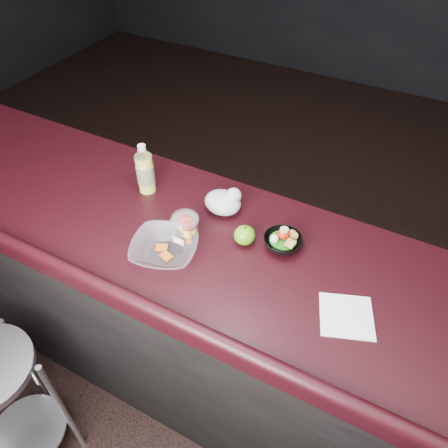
{
  "coord_description": "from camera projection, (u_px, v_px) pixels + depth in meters",
  "views": [
    {
      "loc": [
        0.59,
        -0.64,
        2.14
      ],
      "look_at": [
        0.07,
        0.33,
        1.1
      ],
      "focal_mm": 35.0,
      "sensor_mm": 36.0,
      "label": 1
    }
  ],
  "objects": [
    {
      "name": "room_shell",
      "position": [
        111.0,
        37.0,
        0.83
      ],
      "size": [
        8.0,
        8.0,
        8.0
      ],
      "color": "black",
      "rests_on": "ground"
    },
    {
      "name": "paper_napkin",
      "position": [
        346.0,
        316.0,
        1.33
      ],
      "size": [
        0.21,
        0.21,
        0.0
      ],
      "primitive_type": "cube",
      "rotation": [
        0.0,
        0.0,
        0.36
      ],
      "color": "white",
      "rests_on": "counter"
    },
    {
      "name": "counter",
      "position": [
        207.0,
        319.0,
        1.93
      ],
      "size": [
        4.06,
        0.71,
        1.02
      ],
      "color": "black",
      "rests_on": "ground"
    },
    {
      "name": "lemonade_bottle",
      "position": [
        145.0,
        172.0,
        1.72
      ],
      "size": [
        0.07,
        0.07,
        0.21
      ],
      "color": "yellow",
      "rests_on": "counter"
    },
    {
      "name": "stool_left",
      "position": [
        0.0,
        393.0,
        1.66
      ],
      "size": [
        0.44,
        0.44,
        0.73
      ],
      "rotation": [
        0.0,
        0.0,
        -0.26
      ],
      "color": "silver",
      "rests_on": "ground"
    },
    {
      "name": "takeout_bowl",
      "position": [
        165.0,
        249.0,
        1.5
      ],
      "size": [
        0.29,
        0.29,
        0.06
      ],
      "rotation": [
        0.0,
        0.0,
        0.31
      ],
      "color": "silver",
      "rests_on": "counter"
    },
    {
      "name": "fruit_cup",
      "position": [
        185.0,
        228.0,
        1.51
      ],
      "size": [
        0.1,
        0.1,
        0.14
      ],
      "color": "white",
      "rests_on": "counter"
    },
    {
      "name": "green_apple",
      "position": [
        245.0,
        235.0,
        1.54
      ],
      "size": [
        0.08,
        0.08,
        0.08
      ],
      "color": "#518D10",
      "rests_on": "counter"
    },
    {
      "name": "ground",
      "position": [
        179.0,
        427.0,
        2.09
      ],
      "size": [
        8.0,
        8.0,
        0.0
      ],
      "primitive_type": "plane",
      "color": "black",
      "rests_on": "ground"
    },
    {
      "name": "plastic_bag",
      "position": [
        224.0,
        202.0,
        1.65
      ],
      "size": [
        0.14,
        0.12,
        0.11
      ],
      "color": "silver",
      "rests_on": "counter"
    },
    {
      "name": "snack_bowl",
      "position": [
        283.0,
        241.0,
        1.53
      ],
      "size": [
        0.18,
        0.18,
        0.08
      ],
      "rotation": [
        0.0,
        0.0,
        -0.38
      ],
      "color": "black",
      "rests_on": "counter"
    }
  ]
}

